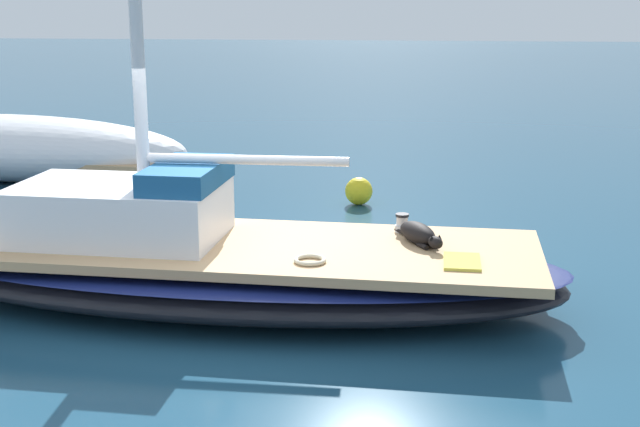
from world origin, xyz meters
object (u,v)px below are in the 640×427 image
object	(u,v)px
dog_black	(419,234)
moored_boat_starboard_side	(6,146)
mooring_buoy	(359,191)
deck_winch	(402,223)
coiled_rope	(310,260)
sailboat_main	(228,271)
deck_towel	(462,262)

from	to	relation	value
dog_black	moored_boat_starboard_side	bearing A→B (deg)	52.83
dog_black	mooring_buoy	xyz separation A→B (m)	(4.45, 0.97, -0.55)
deck_winch	coiled_rope	world-z (taller)	deck_winch
sailboat_main	deck_towel	distance (m)	2.53
dog_black	moored_boat_starboard_side	size ratio (longest dim) A/B	0.12
dog_black	coiled_rope	distance (m)	1.34
dog_black	mooring_buoy	bearing A→B (deg)	12.33
deck_winch	coiled_rope	distance (m)	1.53
dog_black	deck_winch	bearing A→B (deg)	23.28
deck_towel	coiled_rope	bearing A→B (deg)	95.85
deck_winch	sailboat_main	bearing A→B (deg)	109.34
moored_boat_starboard_side	mooring_buoy	xyz separation A→B (m)	(-1.20, -6.48, -0.39)
deck_winch	moored_boat_starboard_side	world-z (taller)	moored_boat_starboard_side
moored_boat_starboard_side	mooring_buoy	size ratio (longest dim) A/B	15.98
mooring_buoy	coiled_rope	bearing A→B (deg)	178.95
coiled_rope	moored_boat_starboard_side	xyz separation A→B (m)	(6.45, 6.39, -0.07)
sailboat_main	dog_black	distance (m)	2.10
coiled_rope	deck_towel	bearing A→B (deg)	-84.15
dog_black	deck_towel	distance (m)	0.78
deck_towel	mooring_buoy	bearing A→B (deg)	15.37
sailboat_main	coiled_rope	xyz separation A→B (m)	(-0.60, -0.97, 0.35)
moored_boat_starboard_side	deck_towel	bearing A→B (deg)	-128.63
dog_black	deck_towel	xyz separation A→B (m)	(-0.65, -0.43, -0.09)
sailboat_main	mooring_buoy	distance (m)	4.77
sailboat_main	deck_towel	world-z (taller)	deck_towel
deck_winch	moored_boat_starboard_side	distance (m)	8.93
deck_winch	deck_towel	bearing A→B (deg)	-150.43
sailboat_main	deck_towel	size ratio (longest dim) A/B	13.08
dog_black	coiled_rope	xyz separation A→B (m)	(-0.80, 1.07, -0.08)
coiled_rope	mooring_buoy	bearing A→B (deg)	-1.05
sailboat_main	deck_winch	distance (m)	2.00
deck_winch	dog_black	bearing A→B (deg)	-156.72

